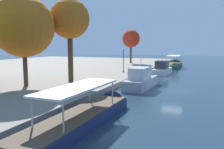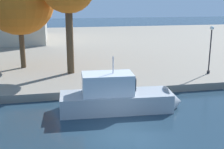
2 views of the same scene
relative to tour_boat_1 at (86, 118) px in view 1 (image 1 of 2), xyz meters
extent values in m
plane|color=#1E3342|center=(14.76, -4.23, -0.34)|extent=(220.00, 220.00, 0.00)
cube|color=navy|center=(-0.96, 0.02, -0.14)|extent=(12.44, 2.85, 1.29)
cone|color=navy|center=(5.74, -0.11, -0.14)|extent=(1.44, 2.39, 2.36)
cube|color=brown|center=(-0.96, 0.02, 0.55)|extent=(12.19, 2.72, 0.08)
cylinder|color=#B2B2B7|center=(2.47, 1.00, 1.47)|extent=(0.10, 0.10, 1.76)
cylinder|color=#B2B2B7|center=(2.43, -1.09, 1.47)|extent=(0.10, 0.10, 1.76)
cylinder|color=#B2B2B7|center=(-4.35, 1.13, 1.47)|extent=(0.10, 0.10, 1.76)
cylinder|color=#B2B2B7|center=(-4.38, -0.97, 1.47)|extent=(0.10, 0.10, 1.76)
cube|color=silver|center=(-0.96, 0.02, 2.41)|extent=(7.73, 2.56, 0.12)
cube|color=#9EA3A8|center=(15.07, -0.19, 0.07)|extent=(7.97, 3.00, 1.75)
cone|color=#9EA3A8|center=(19.37, -0.44, 0.07)|extent=(1.34, 2.49, 2.42)
cube|color=silver|center=(14.48, -0.16, 1.68)|extent=(3.64, 2.24, 1.46)
cube|color=black|center=(15.85, -0.24, 1.75)|extent=(1.05, 1.97, 0.88)
cylinder|color=silver|center=(14.87, -0.18, 3.00)|extent=(0.08, 0.08, 1.18)
cube|color=white|center=(31.59, -0.21, -0.03)|extent=(6.94, 2.97, 1.55)
cone|color=white|center=(35.41, -0.36, -0.03)|extent=(1.31, 2.60, 2.55)
cube|color=#2D333D|center=(31.08, -0.18, 1.51)|extent=(3.16, 2.27, 1.53)
cube|color=black|center=(32.28, -0.23, 1.59)|extent=(0.90, 2.05, 0.92)
cylinder|color=silver|center=(31.42, -0.20, 2.95)|extent=(0.08, 0.08, 1.34)
cube|color=#14513D|center=(47.00, -0.51, -0.17)|extent=(13.16, 3.44, 1.23)
cone|color=#14513D|center=(54.07, -0.45, -0.17)|extent=(1.42, 3.01, 3.00)
cube|color=brown|center=(47.00, -0.51, 0.49)|extent=(12.90, 3.27, 0.08)
cylinder|color=#B2B2B7|center=(50.60, 0.85, 1.53)|extent=(0.10, 0.10, 2.01)
cylinder|color=#B2B2B7|center=(50.62, -1.81, 1.53)|extent=(0.10, 0.10, 2.01)
cylinder|color=#B2B2B7|center=(43.38, 0.79, 1.53)|extent=(0.10, 0.10, 2.01)
cylinder|color=#B2B2B7|center=(43.40, -1.87, 1.53)|extent=(0.10, 0.10, 2.01)
cube|color=silver|center=(47.00, -0.51, 2.60)|extent=(8.17, 3.13, 0.12)
cylinder|color=#2D2D33|center=(32.99, 3.22, 0.61)|extent=(0.26, 0.26, 0.62)
sphere|color=#2D2D33|center=(32.99, 3.22, 0.99)|extent=(0.28, 0.28, 0.28)
cylinder|color=black|center=(25.75, 5.93, 2.43)|extent=(0.12, 0.12, 4.27)
sphere|color=white|center=(25.75, 5.93, 4.75)|extent=(0.40, 0.40, 0.40)
cylinder|color=black|center=(25.75, 5.93, 0.45)|extent=(0.26, 0.26, 0.30)
cylinder|color=#4C3823|center=(48.45, 11.45, 2.80)|extent=(0.53, 0.53, 5.00)
sphere|color=#B22D19|center=(48.45, 11.45, 7.14)|extent=(4.92, 4.92, 4.92)
sphere|color=#B22D19|center=(48.02, 11.59, 7.85)|extent=(2.59, 2.59, 2.59)
sphere|color=#B22D19|center=(47.49, 10.97, 7.33)|extent=(2.95, 2.95, 2.95)
cylinder|color=#4C3823|center=(7.70, 12.34, 2.50)|extent=(0.53, 0.53, 4.41)
sphere|color=#BC6019|center=(7.70, 12.34, 7.45)|extent=(7.32, 7.32, 7.32)
sphere|color=#BC6019|center=(8.98, 13.89, 8.17)|extent=(5.09, 5.09, 5.09)
sphere|color=#BC6019|center=(6.63, 13.33, 6.92)|extent=(4.73, 4.73, 4.73)
cylinder|color=#4C3823|center=(12.51, 8.94, 3.52)|extent=(0.69, 0.69, 6.44)
sphere|color=#BC6019|center=(12.51, 8.94, 8.70)|extent=(5.25, 5.25, 5.25)
sphere|color=#BC6019|center=(13.20, 9.54, 9.65)|extent=(3.52, 3.52, 3.52)
sphere|color=#BC6019|center=(13.62, 8.73, 9.16)|extent=(3.41, 3.41, 3.41)
camera|label=1|loc=(-14.52, -7.75, 5.19)|focal=37.31mm
camera|label=2|loc=(10.82, -19.37, 7.39)|focal=46.69mm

